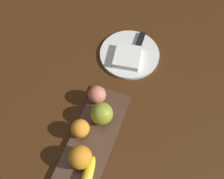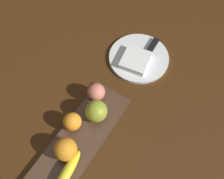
{
  "view_description": "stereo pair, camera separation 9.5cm",
  "coord_description": "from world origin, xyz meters",
  "px_view_note": "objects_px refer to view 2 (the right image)",
  "views": [
    {
      "loc": [
        0.27,
        0.14,
        0.88
      ],
      "look_at": [
        -0.17,
        -0.02,
        0.05
      ],
      "focal_mm": 42.71,
      "sensor_mm": 36.0,
      "label": 1
    },
    {
      "loc": [
        0.22,
        0.23,
        0.88
      ],
      "look_at": [
        -0.17,
        -0.02,
        0.05
      ],
      "focal_mm": 42.71,
      "sensor_mm": 36.0,
      "label": 2
    }
  ],
  "objects_px": {
    "orange_near_apple": "(72,122)",
    "fruit_tray": "(80,139)",
    "banana": "(66,173)",
    "peach": "(96,92)",
    "dinner_plate": "(139,58)",
    "apple": "(96,111)",
    "folded_napkin": "(135,60)",
    "knife": "(149,49)",
    "orange_near_banana": "(66,149)"
  },
  "relations": [
    {
      "from": "peach",
      "to": "knife",
      "type": "relative_size",
      "value": 0.36
    },
    {
      "from": "dinner_plate",
      "to": "knife",
      "type": "relative_size",
      "value": 1.33
    },
    {
      "from": "orange_near_apple",
      "to": "knife",
      "type": "bearing_deg",
      "value": 171.69
    },
    {
      "from": "apple",
      "to": "peach",
      "type": "xyz_separation_m",
      "value": [
        -0.06,
        -0.04,
        -0.01
      ]
    },
    {
      "from": "folded_napkin",
      "to": "banana",
      "type": "bearing_deg",
      "value": 4.17
    },
    {
      "from": "peach",
      "to": "apple",
      "type": "bearing_deg",
      "value": 34.39
    },
    {
      "from": "fruit_tray",
      "to": "apple",
      "type": "height_order",
      "value": "apple"
    },
    {
      "from": "apple",
      "to": "orange_near_apple",
      "type": "xyz_separation_m",
      "value": [
        0.07,
        -0.05,
        -0.01
      ]
    },
    {
      "from": "dinner_plate",
      "to": "orange_near_banana",
      "type": "bearing_deg",
      "value": -0.7
    },
    {
      "from": "peach",
      "to": "dinner_plate",
      "type": "bearing_deg",
      "value": 170.27
    },
    {
      "from": "orange_near_apple",
      "to": "peach",
      "type": "bearing_deg",
      "value": 178.13
    },
    {
      "from": "fruit_tray",
      "to": "orange_near_apple",
      "type": "distance_m",
      "value": 0.07
    },
    {
      "from": "orange_near_apple",
      "to": "knife",
      "type": "relative_size",
      "value": 0.35
    },
    {
      "from": "fruit_tray",
      "to": "dinner_plate",
      "type": "distance_m",
      "value": 0.41
    },
    {
      "from": "dinner_plate",
      "to": "orange_near_apple",
      "type": "bearing_deg",
      "value": -6.93
    },
    {
      "from": "orange_near_apple",
      "to": "dinner_plate",
      "type": "xyz_separation_m",
      "value": [
        -0.38,
        0.05,
        -0.04
      ]
    },
    {
      "from": "knife",
      "to": "banana",
      "type": "bearing_deg",
      "value": -0.79
    },
    {
      "from": "apple",
      "to": "orange_near_banana",
      "type": "height_order",
      "value": "apple"
    },
    {
      "from": "apple",
      "to": "knife",
      "type": "xyz_separation_m",
      "value": [
        -0.36,
        0.01,
        -0.04
      ]
    },
    {
      "from": "orange_near_banana",
      "to": "apple",
      "type": "bearing_deg",
      "value": 177.12
    },
    {
      "from": "fruit_tray",
      "to": "folded_napkin",
      "type": "relative_size",
      "value": 3.92
    },
    {
      "from": "peach",
      "to": "fruit_tray",
      "type": "bearing_deg",
      "value": 14.32
    },
    {
      "from": "orange_near_apple",
      "to": "orange_near_banana",
      "type": "distance_m",
      "value": 0.1
    },
    {
      "from": "orange_near_banana",
      "to": "knife",
      "type": "distance_m",
      "value": 0.52
    },
    {
      "from": "orange_near_apple",
      "to": "fruit_tray",
      "type": "bearing_deg",
      "value": 59.82
    },
    {
      "from": "fruit_tray",
      "to": "folded_napkin",
      "type": "distance_m",
      "value": 0.38
    },
    {
      "from": "orange_near_banana",
      "to": "fruit_tray",
      "type": "bearing_deg",
      "value": 174.76
    },
    {
      "from": "apple",
      "to": "peach",
      "type": "relative_size",
      "value": 1.2
    },
    {
      "from": "fruit_tray",
      "to": "peach",
      "type": "xyz_separation_m",
      "value": [
        -0.16,
        -0.04,
        0.04
      ]
    },
    {
      "from": "knife",
      "to": "fruit_tray",
      "type": "bearing_deg",
      "value": -4.79
    },
    {
      "from": "dinner_plate",
      "to": "banana",
      "type": "bearing_deg",
      "value": 3.93
    },
    {
      "from": "peach",
      "to": "dinner_plate",
      "type": "xyz_separation_m",
      "value": [
        -0.24,
        0.04,
        -0.05
      ]
    },
    {
      "from": "apple",
      "to": "orange_near_apple",
      "type": "relative_size",
      "value": 1.24
    },
    {
      "from": "fruit_tray",
      "to": "orange_near_banana",
      "type": "bearing_deg",
      "value": -5.24
    },
    {
      "from": "orange_near_apple",
      "to": "peach",
      "type": "xyz_separation_m",
      "value": [
        -0.14,
        0.0,
        0.0
      ]
    },
    {
      "from": "orange_near_apple",
      "to": "folded_napkin",
      "type": "relative_size",
      "value": 0.57
    },
    {
      "from": "dinner_plate",
      "to": "knife",
      "type": "height_order",
      "value": "knife"
    },
    {
      "from": "orange_near_apple",
      "to": "dinner_plate",
      "type": "distance_m",
      "value": 0.38
    },
    {
      "from": "banana",
      "to": "knife",
      "type": "distance_m",
      "value": 0.58
    },
    {
      "from": "fruit_tray",
      "to": "orange_near_banana",
      "type": "relative_size",
      "value": 5.73
    },
    {
      "from": "folded_napkin",
      "to": "knife",
      "type": "bearing_deg",
      "value": 168.54
    },
    {
      "from": "apple",
      "to": "peach",
      "type": "bearing_deg",
      "value": -145.61
    },
    {
      "from": "banana",
      "to": "peach",
      "type": "height_order",
      "value": "peach"
    },
    {
      "from": "banana",
      "to": "dinner_plate",
      "type": "xyz_separation_m",
      "value": [
        -0.52,
        -0.04,
        -0.03
      ]
    },
    {
      "from": "dinner_plate",
      "to": "folded_napkin",
      "type": "distance_m",
      "value": 0.04
    },
    {
      "from": "dinner_plate",
      "to": "folded_napkin",
      "type": "relative_size",
      "value": 2.19
    },
    {
      "from": "apple",
      "to": "folded_napkin",
      "type": "bearing_deg",
      "value": -179.5
    },
    {
      "from": "apple",
      "to": "dinner_plate",
      "type": "distance_m",
      "value": 0.31
    },
    {
      "from": "fruit_tray",
      "to": "dinner_plate",
      "type": "bearing_deg",
      "value": 180.0
    },
    {
      "from": "fruit_tray",
      "to": "orange_near_apple",
      "type": "height_order",
      "value": "orange_near_apple"
    }
  ]
}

